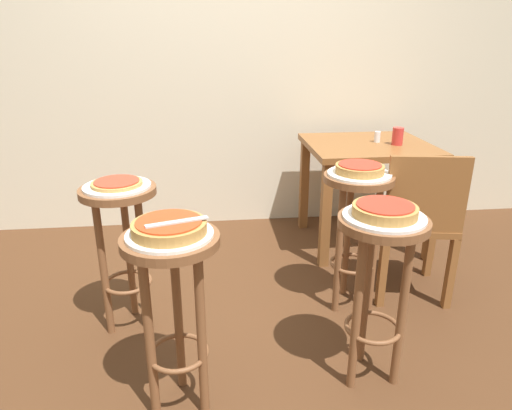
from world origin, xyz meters
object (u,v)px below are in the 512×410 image
(stool_rear, at_px, (356,214))
(serving_plate_rear, at_px, (359,174))
(cup_near_edge, at_px, (398,136))
(serving_plate_foreground, at_px, (170,234))
(pizza_server_knife, at_px, (177,222))
(stool_foreground, at_px, (174,288))
(pizza_foreground, at_px, (169,227))
(pizza_rear, at_px, (360,169))
(serving_plate_leftside, at_px, (117,186))
(wooden_chair, at_px, (416,220))
(stool_leftside, at_px, (122,229))
(serving_plate_middle, at_px, (384,217))
(condiment_shaker, at_px, (377,137))
(stool_middle, at_px, (379,266))
(pizza_leftside, at_px, (117,183))
(pizza_middle, at_px, (385,210))
(dining_table, at_px, (367,161))

(stool_rear, relative_size, serving_plate_rear, 2.34)
(serving_plate_rear, relative_size, cup_near_edge, 2.80)
(serving_plate_foreground, relative_size, pizza_server_knife, 1.41)
(pizza_server_knife, bearing_deg, stool_foreground, 129.48)
(pizza_foreground, distance_m, pizza_rear, 1.11)
(serving_plate_leftside, xyz_separation_m, wooden_chair, (1.53, 0.11, -0.29))
(stool_foreground, distance_m, stool_leftside, 0.64)
(pizza_foreground, distance_m, serving_plate_leftside, 0.64)
(pizza_foreground, bearing_deg, serving_plate_leftside, 115.55)
(cup_near_edge, bearing_deg, serving_plate_foreground, -135.74)
(stool_leftside, relative_size, wooden_chair, 0.88)
(serving_plate_middle, xyz_separation_m, stool_leftside, (-1.09, 0.50, -0.21))
(stool_foreground, relative_size, stool_rear, 1.00)
(condiment_shaker, distance_m, pizza_server_knife, 1.93)
(stool_foreground, bearing_deg, stool_middle, 5.25)
(stool_rear, height_order, pizza_rear, pizza_rear)
(serving_plate_rear, relative_size, wooden_chair, 0.38)
(stool_middle, height_order, stool_rear, same)
(stool_middle, height_order, pizza_server_knife, pizza_server_knife)
(stool_foreground, relative_size, serving_plate_leftside, 2.42)
(stool_middle, bearing_deg, serving_plate_rear, 81.09)
(serving_plate_rear, bearing_deg, stool_middle, -98.91)
(pizza_leftside, bearing_deg, wooden_chair, 4.23)
(stool_rear, bearing_deg, serving_plate_leftside, -176.77)
(serving_plate_rear, bearing_deg, serving_plate_middle, -98.91)
(stool_leftside, relative_size, condiment_shaker, 10.32)
(cup_near_edge, distance_m, pizza_server_knife, 1.94)
(pizza_rear, distance_m, cup_near_edge, 0.87)
(stool_foreground, xyz_separation_m, serving_plate_leftside, (-0.28, 0.58, 0.21))
(serving_plate_foreground, bearing_deg, stool_foreground, 180.00)
(pizza_middle, bearing_deg, pizza_foreground, -174.75)
(dining_table, xyz_separation_m, pizza_server_knife, (-1.19, -1.44, 0.21))
(pizza_middle, xyz_separation_m, stool_leftside, (-1.09, 0.50, -0.24))
(pizza_foreground, bearing_deg, dining_table, 49.33)
(pizza_middle, height_order, stool_leftside, pizza_middle)
(condiment_shaker, height_order, wooden_chair, wooden_chair)
(dining_table, bearing_deg, stool_middle, -107.00)
(dining_table, height_order, pizza_server_knife, pizza_server_knife)
(pizza_leftside, bearing_deg, pizza_rear, 3.23)
(stool_foreground, relative_size, serving_plate_foreground, 2.41)
(pizza_leftside, distance_m, pizza_server_knife, 0.67)
(cup_near_edge, bearing_deg, pizza_rear, -124.60)
(serving_plate_rear, height_order, pizza_server_knife, pizza_server_knife)
(pizza_foreground, xyz_separation_m, stool_rear, (0.90, 0.64, -0.24))
(pizza_rear, bearing_deg, serving_plate_leftside, -176.77)
(serving_plate_foreground, xyz_separation_m, wooden_chair, (1.26, 0.69, -0.29))
(stool_middle, relative_size, pizza_server_knife, 3.39)
(pizza_middle, bearing_deg, condiment_shaker, 70.77)
(dining_table, xyz_separation_m, wooden_chair, (0.03, -0.73, -0.13))
(stool_foreground, xyz_separation_m, pizza_leftside, (-0.28, 0.58, 0.23))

